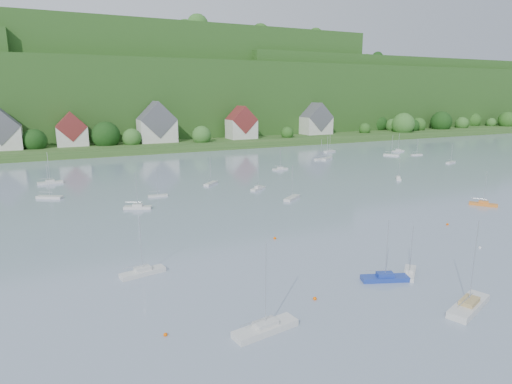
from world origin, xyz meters
TOP-DOWN VIEW (x-y plane):
  - far_shore_strip at (0.00, 200.00)m, footprint 600.00×60.00m
  - forested_ridge at (0.39, 268.57)m, footprint 620.00×181.22m
  - village_building_0 at (-55.00, 187.00)m, footprint 14.00×10.40m
  - village_building_1 at (-30.00, 189.00)m, footprint 12.00×9.36m
  - village_building_2 at (5.00, 188.00)m, footprint 16.00×11.44m
  - village_building_3 at (45.00, 186.00)m, footprint 13.00×10.40m
  - village_building_4 at (90.00, 190.00)m, footprint 15.00×10.40m
  - near_sailboat_0 at (-19.48, 31.30)m, footprint 7.48×3.10m
  - near_sailboat_1 at (0.54, 35.79)m, footprint 6.46×3.85m
  - near_sailboat_2 at (3.87, 25.57)m, footprint 8.16×4.82m
  - near_sailboat_3 at (4.88, 35.77)m, footprint 4.82×4.51m
  - near_sailboat_5 at (47.42, 56.96)m, footprint 4.69×5.52m
  - near_sailboat_6 at (-28.21, 51.54)m, footprint 6.35×2.81m
  - mooring_buoy_0 at (-10.86, 35.18)m, footprint 0.47×0.47m
  - mooring_buoy_1 at (22.81, 38.72)m, footprint 0.43×0.43m
  - mooring_buoy_2 at (28.38, 49.96)m, footprint 0.48×0.48m
  - mooring_buoy_3 at (-4.88, 56.89)m, footprint 0.50×0.50m
  - mooring_buoy_5 at (-29.12, 35.05)m, footprint 0.42×0.42m
  - far_sailboat_cluster at (11.14, 117.23)m, footprint 186.75×77.56m

SIDE VIEW (x-z plane):
  - mooring_buoy_0 at x=-10.86m, z-range -0.24..0.24m
  - mooring_buoy_1 at x=22.81m, z-range -0.22..0.22m
  - mooring_buoy_2 at x=28.38m, z-range -0.24..0.24m
  - mooring_buoy_3 at x=-4.88m, z-range -0.25..0.25m
  - mooring_buoy_5 at x=-29.12m, z-range -0.21..0.21m
  - far_sailboat_cluster at x=11.14m, z-range -3.98..4.73m
  - near_sailboat_3 at x=4.88m, z-range -3.08..3.89m
  - near_sailboat_5 at x=47.42m, z-range -3.42..4.27m
  - near_sailboat_6 at x=-28.21m, z-range -3.70..4.59m
  - near_sailboat_1 at x=0.54m, z-range -3.77..4.67m
  - near_sailboat_0 at x=-19.48m, z-range -4.41..5.39m
  - near_sailboat_2 at x=3.87m, z-range -4.80..5.83m
  - far_shore_strip at x=0.00m, z-range 0.00..3.00m
  - village_building_1 at x=-30.00m, z-range 1.75..15.75m
  - village_building_3 at x=45.00m, z-range 1.68..17.18m
  - village_building_0 at x=-55.00m, z-range 1.51..17.51m
  - village_building_4 at x=90.00m, z-range 1.34..17.84m
  - village_building_2 at x=5.00m, z-range 1.27..19.27m
  - forested_ridge at x=0.39m, z-range -12.06..57.83m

